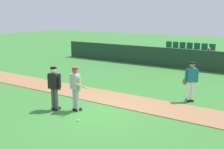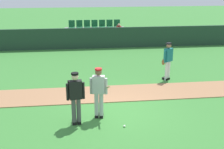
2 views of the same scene
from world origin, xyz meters
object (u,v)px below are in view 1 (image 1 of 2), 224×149
at_px(umpire_home_plate, 54,86).
at_px(runner_teal_jersey, 191,80).
at_px(baseball, 78,120).
at_px(batter_grey_jersey, 76,87).

bearing_deg(umpire_home_plate, runner_teal_jersey, 42.89).
distance_m(umpire_home_plate, baseball, 1.84).
height_order(batter_grey_jersey, baseball, batter_grey_jersey).
height_order(umpire_home_plate, runner_teal_jersey, same).
distance_m(umpire_home_plate, runner_teal_jersey, 5.77).
bearing_deg(runner_teal_jersey, batter_grey_jersey, -134.15).
distance_m(batter_grey_jersey, runner_teal_jersey, 4.96).
xyz_separation_m(batter_grey_jersey, baseball, (0.74, -0.78, -0.93)).
distance_m(runner_teal_jersey, baseball, 5.21).
bearing_deg(batter_grey_jersey, umpire_home_plate, -154.59).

